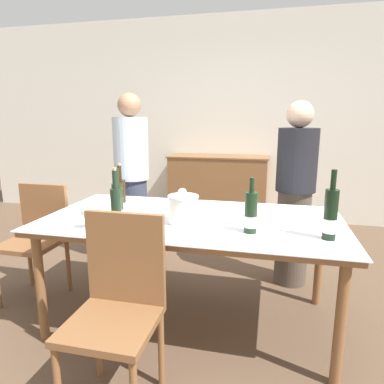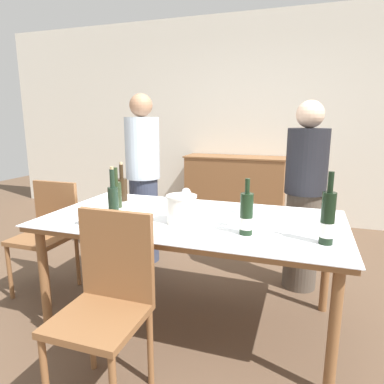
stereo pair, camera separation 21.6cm
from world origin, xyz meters
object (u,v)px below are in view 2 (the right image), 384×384
object	(u,v)px
chair_left_end	(49,228)
person_guest_left	(304,198)
sideboard_cabinet	(235,190)
wine_glass_2	(87,210)
ice_bucket	(182,208)
dining_table	(192,227)
wine_bottle_1	(122,198)
person_host	(143,180)
wine_bottle_2	(117,205)
wine_bottle_3	(246,215)
wine_bottle_4	(328,219)
wine_glass_1	(234,210)
wine_bottle_0	(114,208)
chair_near_front	(107,294)
wine_glass_0	(186,194)

from	to	relation	value
chair_left_end	person_guest_left	xyz separation A→B (m)	(2.01, 0.69, 0.25)
sideboard_cabinet	wine_glass_2	size ratio (longest dim) A/B	9.26
ice_bucket	wine_glass_2	size ratio (longest dim) A/B	1.35
dining_table	wine_bottle_1	world-z (taller)	wine_bottle_1
person_host	wine_bottle_2	bearing A→B (deg)	-71.04
wine_bottle_3	wine_bottle_4	xyz separation A→B (m)	(0.44, -0.02, 0.02)
wine_glass_1	person_guest_left	size ratio (longest dim) A/B	0.09
chair_left_end	person_host	xyz separation A→B (m)	(0.50, 0.78, 0.30)
person_guest_left	ice_bucket	bearing A→B (deg)	-129.50
wine_glass_1	chair_left_end	xyz separation A→B (m)	(-1.60, 0.18, -0.34)
wine_bottle_0	wine_glass_2	bearing A→B (deg)	176.29
person_host	person_guest_left	size ratio (longest dim) A/B	1.06
wine_glass_2	person_guest_left	distance (m)	1.72
dining_table	wine_glass_1	xyz separation A→B (m)	(0.31, -0.10, 0.17)
wine_bottle_3	chair_left_end	bearing A→B (deg)	169.98
wine_bottle_1	sideboard_cabinet	bearing A→B (deg)	84.10
wine_bottle_3	wine_glass_2	distance (m)	0.99
wine_bottle_0	chair_left_end	world-z (taller)	wine_bottle_0
wine_glass_2	wine_glass_1	bearing A→B (deg)	16.97
dining_table	sideboard_cabinet	bearing A→B (deg)	94.72
wine_bottle_1	person_guest_left	xyz separation A→B (m)	(1.19, 0.89, -0.11)
dining_table	chair_near_front	size ratio (longest dim) A/B	2.07
sideboard_cabinet	person_host	bearing A→B (deg)	-110.50
dining_table	wine_bottle_0	size ratio (longest dim) A/B	5.18
sideboard_cabinet	chair_left_end	bearing A→B (deg)	-114.73
wine_bottle_1	chair_near_front	size ratio (longest dim) A/B	0.39
dining_table	wine_bottle_3	world-z (taller)	wine_bottle_3
wine_bottle_2	wine_bottle_4	distance (m)	1.24
ice_bucket	chair_near_front	world-z (taller)	chair_near_front
wine_bottle_0	sideboard_cabinet	bearing A→B (deg)	86.60
wine_bottle_0	wine_glass_1	xyz separation A→B (m)	(0.68, 0.28, -0.02)
wine_bottle_0	wine_bottle_3	xyz separation A→B (m)	(0.78, 0.16, -0.02)
wine_bottle_1	wine_glass_2	bearing A→B (deg)	-111.58
wine_glass_1	sideboard_cabinet	bearing A→B (deg)	101.28
wine_glass_1	person_host	distance (m)	1.47
dining_table	person_host	distance (m)	1.18
wine_glass_1	chair_near_front	distance (m)	0.88
person_host	chair_left_end	bearing A→B (deg)	-122.52
wine_glass_1	wine_glass_2	size ratio (longest dim) A/B	1.00
wine_bottle_3	person_guest_left	bearing A→B (deg)	72.56
sideboard_cabinet	ice_bucket	bearing A→B (deg)	-86.13
wine_bottle_1	wine_bottle_2	distance (m)	0.20
ice_bucket	person_host	world-z (taller)	person_host
ice_bucket	wine_bottle_2	xyz separation A→B (m)	(-0.37, -0.17, 0.04)
dining_table	wine_glass_1	world-z (taller)	wine_glass_1
dining_table	wine_glass_0	world-z (taller)	wine_glass_0
wine_bottle_0	wine_bottle_3	size ratio (longest dim) A/B	1.17
sideboard_cabinet	wine_bottle_4	size ratio (longest dim) A/B	3.47
chair_left_end	chair_near_front	xyz separation A→B (m)	(1.09, -0.83, 0.02)
sideboard_cabinet	wine_glass_0	distance (m)	2.22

